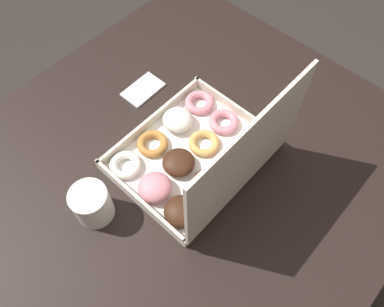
% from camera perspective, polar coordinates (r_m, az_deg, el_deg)
% --- Properties ---
extents(ground_plane, '(8.00, 8.00, 0.00)m').
position_cam_1_polar(ground_plane, '(1.66, -0.79, -14.61)').
color(ground_plane, '#2D2826').
extents(dining_table, '(1.13, 1.04, 0.77)m').
position_cam_1_polar(dining_table, '(1.03, -1.24, -4.08)').
color(dining_table, black).
rests_on(dining_table, ground_plane).
extents(donut_box, '(0.37, 0.31, 0.31)m').
position_cam_1_polar(donut_box, '(0.90, 1.44, -0.52)').
color(donut_box, white).
rests_on(donut_box, dining_table).
extents(coffee_mug, '(0.09, 0.09, 0.09)m').
position_cam_1_polar(coffee_mug, '(0.88, -15.02, -7.41)').
color(coffee_mug, white).
rests_on(coffee_mug, dining_table).
extents(paper_napkin, '(0.12, 0.07, 0.01)m').
position_cam_1_polar(paper_napkin, '(1.09, -7.48, 9.65)').
color(paper_napkin, white).
rests_on(paper_napkin, dining_table).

